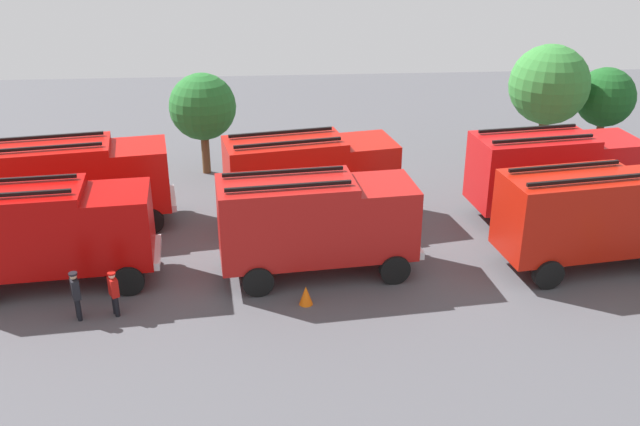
% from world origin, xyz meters
% --- Properties ---
extents(ground_plane, '(56.76, 56.76, 0.00)m').
position_xyz_m(ground_plane, '(0.00, 0.00, 0.00)').
color(ground_plane, '#4C4C51').
extents(fire_truck_0, '(7.41, 3.34, 3.88)m').
position_xyz_m(fire_truck_0, '(-9.67, -2.38, 2.15)').
color(fire_truck_0, '#AE0604').
rests_on(fire_truck_0, ground).
extents(fire_truck_1, '(7.42, 3.37, 3.88)m').
position_xyz_m(fire_truck_1, '(-0.31, -2.26, 2.15)').
color(fire_truck_1, '#AA1512').
rests_on(fire_truck_1, ground).
extents(fire_truck_2, '(7.47, 3.57, 3.88)m').
position_xyz_m(fire_truck_2, '(9.86, -2.40, 2.15)').
color(fire_truck_2, '#AB1509').
rests_on(fire_truck_2, ground).
extents(fire_truck_3, '(7.49, 3.65, 3.88)m').
position_xyz_m(fire_truck_3, '(-9.65, 2.39, 2.15)').
color(fire_truck_3, '#BB100B').
rests_on(fire_truck_3, ground).
extents(fire_truck_4, '(7.53, 3.80, 3.88)m').
position_xyz_m(fire_truck_4, '(-0.26, 2.32, 2.15)').
color(fire_truck_4, '#B1150D').
rests_on(fire_truck_4, ground).
extents(fire_truck_5, '(7.45, 3.50, 3.88)m').
position_xyz_m(fire_truck_5, '(9.99, 2.04, 2.15)').
color(fire_truck_5, red).
rests_on(fire_truck_5, ground).
extents(firefighter_0, '(0.41, 0.48, 1.59)m').
position_xyz_m(firefighter_0, '(-7.13, -4.64, 0.88)').
color(firefighter_0, black).
rests_on(firefighter_0, ground).
extents(firefighter_1, '(0.39, 0.48, 1.72)m').
position_xyz_m(firefighter_1, '(-8.31, -4.81, 0.97)').
color(firefighter_1, black).
rests_on(firefighter_1, ground).
extents(firefighter_2, '(0.47, 0.34, 1.84)m').
position_xyz_m(firefighter_2, '(14.27, 4.59, 1.05)').
color(firefighter_2, black).
rests_on(firefighter_2, ground).
extents(tree_0, '(3.21, 3.21, 4.98)m').
position_xyz_m(tree_0, '(-5.05, 8.41, 3.35)').
color(tree_0, brown).
rests_on(tree_0, ground).
extents(tree_1, '(3.92, 3.92, 6.08)m').
position_xyz_m(tree_1, '(11.90, 8.49, 4.09)').
color(tree_1, brown).
rests_on(tree_1, ground).
extents(tree_2, '(3.02, 3.02, 4.68)m').
position_xyz_m(tree_2, '(15.30, 9.40, 3.15)').
color(tree_2, brown).
rests_on(tree_2, ground).
extents(traffic_cone_0, '(0.48, 0.48, 0.69)m').
position_xyz_m(traffic_cone_0, '(-0.80, -4.41, 0.34)').
color(traffic_cone_0, '#F2600C').
rests_on(traffic_cone_0, ground).
extents(traffic_cone_1, '(0.40, 0.40, 0.58)m').
position_xyz_m(traffic_cone_1, '(8.15, -0.26, 0.29)').
color(traffic_cone_1, '#F2600C').
rests_on(traffic_cone_1, ground).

